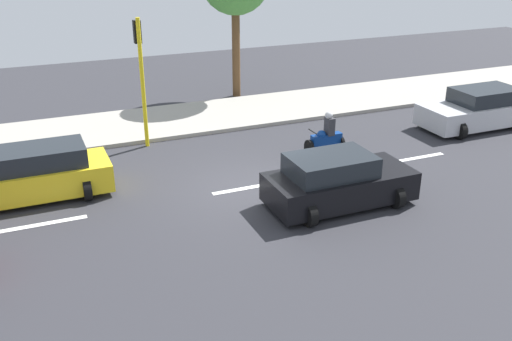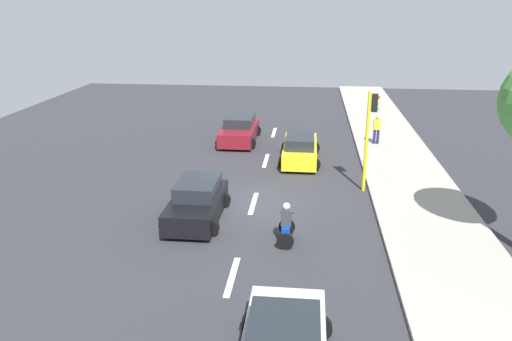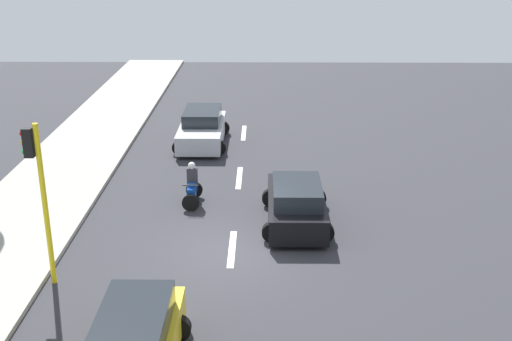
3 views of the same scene
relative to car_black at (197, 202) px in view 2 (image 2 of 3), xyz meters
name	(u,v)px [view 2 (image 2 of 3)]	position (x,y,z in m)	size (l,w,h in m)	color
ground_plane	(253,204)	(2.01, 1.80, -0.76)	(40.00, 60.00, 0.10)	#2D2D33
sidewalk	(424,209)	(9.01, 1.80, -0.64)	(4.00, 60.00, 0.15)	#9E998E
lane_stripe_north	(232,276)	(2.01, -4.20, -0.70)	(0.20, 2.40, 0.01)	white
lane_stripe_mid	(253,203)	(2.01, 1.80, -0.70)	(0.20, 2.40, 0.01)	white
lane_stripe_south	(266,160)	(2.01, 7.80, -0.70)	(0.20, 2.40, 0.01)	white
lane_stripe_far_south	(274,132)	(2.01, 13.80, -0.70)	(0.20, 2.40, 0.01)	white
car_black	(197,202)	(0.00, 0.00, 0.00)	(2.23, 4.13, 1.52)	black
car_yellow_cab	(300,149)	(3.81, 7.85, 0.00)	(2.14, 4.59, 1.52)	yellow
car_maroon	(239,130)	(0.07, 11.50, 0.00)	(2.36, 4.58, 1.52)	maroon
motorcycle	(286,225)	(3.55, -1.64, -0.07)	(0.60, 1.30, 1.53)	black
pedestrian_near_signal	(377,128)	(8.15, 11.29, 0.35)	(0.40, 0.24, 1.69)	#1E1E4C
traffic_light_corner	(370,127)	(6.85, 3.83, 2.22)	(0.49, 0.24, 4.50)	yellow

